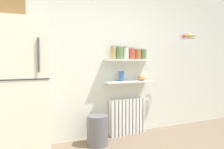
{
  "coord_description": "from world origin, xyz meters",
  "views": [
    {
      "loc": [
        -1.65,
        -1.39,
        1.24
      ],
      "look_at": [
        -0.2,
        1.6,
        1.05
      ],
      "focal_mm": 36.36,
      "sensor_mm": 36.0,
      "label": 1
    }
  ],
  "objects_px": {
    "refrigerator": "(16,86)",
    "storage_jar_1": "(119,53)",
    "radiator": "(128,117)",
    "vase": "(121,76)",
    "trash_bin": "(98,130)",
    "storage_jar_2": "(126,53)",
    "shelf_bowl": "(142,78)",
    "storage_jar_5": "(143,54)",
    "storage_jar_0": "(113,53)",
    "storage_jar_3": "(132,54)",
    "storage_jar_4": "(138,54)",
    "hanging_fruit_basket": "(188,36)"
  },
  "relations": [
    {
      "from": "vase",
      "to": "trash_bin",
      "type": "height_order",
      "value": "vase"
    },
    {
      "from": "radiator",
      "to": "hanging_fruit_basket",
      "type": "distance_m",
      "value": 1.71
    },
    {
      "from": "storage_jar_5",
      "to": "trash_bin",
      "type": "relative_size",
      "value": 0.41
    },
    {
      "from": "shelf_bowl",
      "to": "hanging_fruit_basket",
      "type": "bearing_deg",
      "value": -27.63
    },
    {
      "from": "storage_jar_4",
      "to": "vase",
      "type": "xyz_separation_m",
      "value": [
        -0.32,
        0.0,
        -0.37
      ]
    },
    {
      "from": "hanging_fruit_basket",
      "to": "refrigerator",
      "type": "bearing_deg",
      "value": 176.97
    },
    {
      "from": "storage_jar_0",
      "to": "vase",
      "type": "distance_m",
      "value": 0.42
    },
    {
      "from": "storage_jar_5",
      "to": "storage_jar_2",
      "type": "bearing_deg",
      "value": -180.0
    },
    {
      "from": "storage_jar_1",
      "to": "vase",
      "type": "distance_m",
      "value": 0.39
    },
    {
      "from": "radiator",
      "to": "storage_jar_0",
      "type": "bearing_deg",
      "value": -174.14
    },
    {
      "from": "radiator",
      "to": "trash_bin",
      "type": "distance_m",
      "value": 0.7
    },
    {
      "from": "storage_jar_0",
      "to": "storage_jar_5",
      "type": "distance_m",
      "value": 0.58
    },
    {
      "from": "storage_jar_3",
      "to": "trash_bin",
      "type": "bearing_deg",
      "value": -163.34
    },
    {
      "from": "storage_jar_5",
      "to": "radiator",
      "type": "bearing_deg",
      "value": 174.14
    },
    {
      "from": "refrigerator",
      "to": "storage_jar_1",
      "type": "relative_size",
      "value": 9.42
    },
    {
      "from": "storage_jar_1",
      "to": "storage_jar_4",
      "type": "xyz_separation_m",
      "value": [
        0.35,
        0.0,
        -0.02
      ]
    },
    {
      "from": "refrigerator",
      "to": "storage_jar_4",
      "type": "height_order",
      "value": "refrigerator"
    },
    {
      "from": "radiator",
      "to": "shelf_bowl",
      "type": "bearing_deg",
      "value": -6.48
    },
    {
      "from": "storage_jar_0",
      "to": "storage_jar_1",
      "type": "relative_size",
      "value": 1.02
    },
    {
      "from": "shelf_bowl",
      "to": "storage_jar_5",
      "type": "bearing_deg",
      "value": 0.0
    },
    {
      "from": "storage_jar_1",
      "to": "storage_jar_4",
      "type": "bearing_deg",
      "value": 0.0
    },
    {
      "from": "storage_jar_5",
      "to": "hanging_fruit_basket",
      "type": "distance_m",
      "value": 0.8
    },
    {
      "from": "trash_bin",
      "to": "storage_jar_1",
      "type": "bearing_deg",
      "value": 24.06
    },
    {
      "from": "radiator",
      "to": "storage_jar_0",
      "type": "xyz_separation_m",
      "value": [
        -0.29,
        -0.03,
        1.08
      ]
    },
    {
      "from": "radiator",
      "to": "storage_jar_2",
      "type": "distance_m",
      "value": 1.08
    },
    {
      "from": "radiator",
      "to": "storage_jar_5",
      "type": "distance_m",
      "value": 1.1
    },
    {
      "from": "radiator",
      "to": "hanging_fruit_basket",
      "type": "relative_size",
      "value": 2.34
    },
    {
      "from": "storage_jar_1",
      "to": "trash_bin",
      "type": "distance_m",
      "value": 1.27
    },
    {
      "from": "storage_jar_3",
      "to": "hanging_fruit_basket",
      "type": "height_order",
      "value": "hanging_fruit_basket"
    },
    {
      "from": "storage_jar_4",
      "to": "storage_jar_5",
      "type": "bearing_deg",
      "value": 0.0
    },
    {
      "from": "refrigerator",
      "to": "radiator",
      "type": "bearing_deg",
      "value": 7.96
    },
    {
      "from": "storage_jar_1",
      "to": "storage_jar_3",
      "type": "xyz_separation_m",
      "value": [
        0.23,
        0.0,
        -0.01
      ]
    },
    {
      "from": "refrigerator",
      "to": "storage_jar_2",
      "type": "distance_m",
      "value": 1.76
    },
    {
      "from": "hanging_fruit_basket",
      "to": "trash_bin",
      "type": "bearing_deg",
      "value": 174.8
    },
    {
      "from": "storage_jar_1",
      "to": "hanging_fruit_basket",
      "type": "distance_m",
      "value": 1.21
    },
    {
      "from": "storage_jar_4",
      "to": "storage_jar_5",
      "type": "xyz_separation_m",
      "value": [
        0.12,
        0.0,
        0.0
      ]
    },
    {
      "from": "storage_jar_2",
      "to": "storage_jar_5",
      "type": "xyz_separation_m",
      "value": [
        0.35,
        0.0,
        -0.01
      ]
    },
    {
      "from": "radiator",
      "to": "storage_jar_2",
      "type": "xyz_separation_m",
      "value": [
        -0.06,
        -0.03,
        1.08
      ]
    },
    {
      "from": "storage_jar_2",
      "to": "storage_jar_5",
      "type": "relative_size",
      "value": 1.15
    },
    {
      "from": "radiator",
      "to": "vase",
      "type": "height_order",
      "value": "vase"
    },
    {
      "from": "vase",
      "to": "storage_jar_4",
      "type": "bearing_deg",
      "value": 0.0
    },
    {
      "from": "storage_jar_3",
      "to": "storage_jar_4",
      "type": "distance_m",
      "value": 0.12
    },
    {
      "from": "storage_jar_5",
      "to": "vase",
      "type": "distance_m",
      "value": 0.57
    },
    {
      "from": "storage_jar_0",
      "to": "storage_jar_2",
      "type": "distance_m",
      "value": 0.23
    },
    {
      "from": "radiator",
      "to": "storage_jar_4",
      "type": "distance_m",
      "value": 1.07
    },
    {
      "from": "storage_jar_5",
      "to": "shelf_bowl",
      "type": "xyz_separation_m",
      "value": [
        -0.03,
        0.0,
        -0.42
      ]
    },
    {
      "from": "refrigerator",
      "to": "storage_jar_3",
      "type": "distance_m",
      "value": 1.87
    },
    {
      "from": "storage_jar_1",
      "to": "hanging_fruit_basket",
      "type": "bearing_deg",
      "value": -17.67
    },
    {
      "from": "refrigerator",
      "to": "storage_jar_3",
      "type": "height_order",
      "value": "refrigerator"
    },
    {
      "from": "storage_jar_0",
      "to": "storage_jar_2",
      "type": "relative_size",
      "value": 1.03
    }
  ]
}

